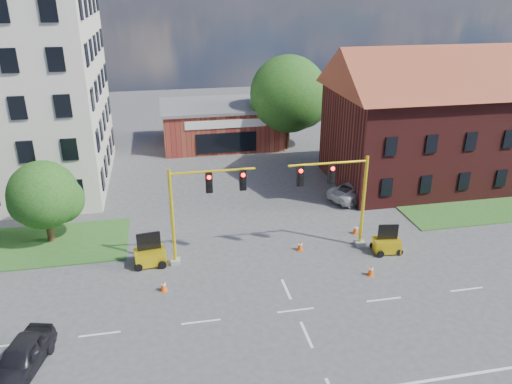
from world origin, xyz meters
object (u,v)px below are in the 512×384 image
trailer_west (150,255)px  pickup_white (358,190)px  trailer_east (387,244)px  signal_mast_west (200,204)px  sedan_dark (22,357)px  signal_mast_east (340,192)px

trailer_west → pickup_white: size_ratio=0.40×
trailer_east → signal_mast_west: bearing=-177.5°
signal_mast_west → trailer_east: bearing=-5.7°
signal_mast_west → pickup_white: (13.12, 7.24, -3.21)m
pickup_white → sedan_dark: bearing=101.3°
signal_mast_east → pickup_white: signal_mast_east is taller
signal_mast_east → trailer_west: size_ratio=2.99×
trailer_west → signal_mast_east: bearing=-7.8°
signal_mast_west → trailer_east: (11.68, -1.16, -3.34)m
trailer_west → trailer_east: (14.83, -1.37, -0.07)m
pickup_white → sedan_dark: (-21.85, -15.11, -0.00)m
signal_mast_east → pickup_white: bearing=58.6°
pickup_white → trailer_east: bearing=146.9°
signal_mast_east → trailer_west: 12.31m
signal_mast_west → pickup_white: bearing=28.9°
sedan_dark → trailer_west: bearing=70.0°
trailer_east → sedan_dark: bearing=-153.7°
signal_mast_west → pickup_white: 15.32m
trailer_east → pickup_white: bearing=88.4°
sedan_dark → trailer_east: bearing=32.8°
signal_mast_west → pickup_white: size_ratio=1.21×
signal_mast_west → trailer_west: (-3.15, 0.22, -3.27)m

